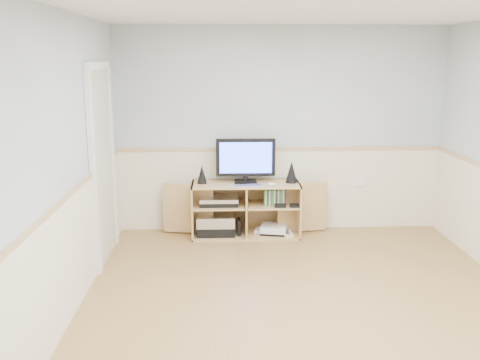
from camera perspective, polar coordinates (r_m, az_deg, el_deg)
name	(u,v)px	position (r m, az deg, el deg)	size (l,w,h in m)	color
room	(302,168)	(4.51, 6.60, 1.28)	(4.04, 4.54, 2.54)	tan
media_cabinet	(245,208)	(6.54, 0.59, -2.95)	(2.02, 0.49, 0.65)	tan
monitor	(246,159)	(6.39, 0.60, 2.27)	(0.71, 0.18, 0.53)	black
speaker_left	(202,174)	(6.39, -4.09, 0.60)	(0.12, 0.12, 0.22)	black
speaker_right	(292,172)	(6.44, 5.52, 0.86)	(0.14, 0.14, 0.26)	black
keyboard	(249,185)	(6.27, 0.93, -0.59)	(0.30, 0.12, 0.01)	silver
mouse	(271,184)	(6.28, 3.37, -0.46)	(0.10, 0.06, 0.04)	white
av_components	(217,218)	(6.51, -2.45, -4.08)	(0.53, 0.34, 0.47)	black
game_consoles	(273,229)	(6.57, 3.52, -5.28)	(0.46, 0.32, 0.11)	white
game_cases	(274,197)	(6.45, 3.68, -1.79)	(0.26, 0.14, 0.19)	#3F8C3F
wall_outlet	(359,182)	(6.88, 12.55, -0.16)	(0.12, 0.03, 0.12)	white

